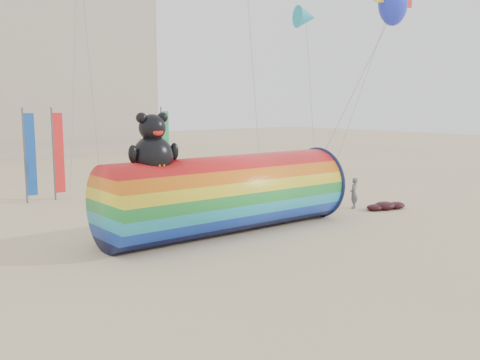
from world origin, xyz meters
TOP-DOWN VIEW (x-y plane):
  - ground at (0.00, 0.00)m, footprint 160.00×160.00m
  - windsock_assembly at (0.91, 2.85)m, footprint 11.17×3.40m
  - kite_handler at (9.13, 2.88)m, footprint 0.70×0.64m
  - fabric_bundle at (10.33, 1.71)m, footprint 2.62×1.35m
  - festival_banners at (0.36, 15.82)m, footprint 10.59×2.64m

SIDE VIEW (x-z plane):
  - ground at x=0.00m, z-range 0.00..0.00m
  - fabric_bundle at x=10.33m, z-range -0.03..0.37m
  - kite_handler at x=9.13m, z-range 0.00..1.60m
  - windsock_assembly at x=0.91m, z-range -0.87..4.28m
  - festival_banners at x=0.36m, z-range 0.04..5.24m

